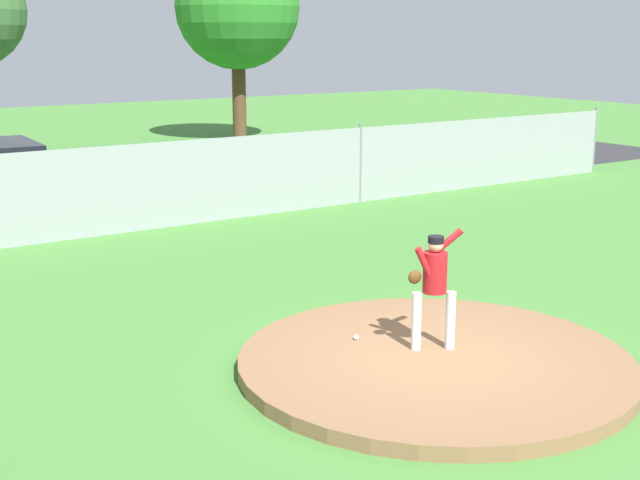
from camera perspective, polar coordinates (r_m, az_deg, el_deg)
The scene contains 9 objects.
ground_plane at distance 16.44m, azimuth -6.40°, elevation -1.94°, with size 80.00×80.00×0.00m, color #427A33.
asphalt_strip at distance 24.13m, azimuth -15.81°, elevation 2.54°, with size 44.00×7.00×0.01m, color #2B2B2D.
pitchers_mound at distance 11.67m, azimuth 7.52°, elevation -7.95°, with size 5.19×5.19×0.19m, color brown.
pitcher_youth at distance 11.58m, azimuth 7.45°, elevation -2.61°, with size 0.80×0.35×1.64m.
baseball at distance 12.12m, azimuth 2.39°, elevation -6.36°, with size 0.07×0.07×0.07m, color white.
chainlink_fence at distance 19.79m, azimuth -11.86°, elevation 3.35°, with size 30.84×0.07×2.05m.
parked_car_charcoal at distance 23.09m, azimuth -19.96°, elevation 3.85°, with size 1.97×4.88×1.71m.
traffic_cone_orange at distance 27.01m, azimuth -2.74°, elevation 4.69°, with size 0.40×0.40×0.55m.
tree_tall_centre at distance 36.08m, azimuth -5.42°, elevation 14.89°, with size 4.97×4.97×7.84m.
Camera 1 is at (-7.26, -8.11, 4.30)m, focal length 49.02 mm.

